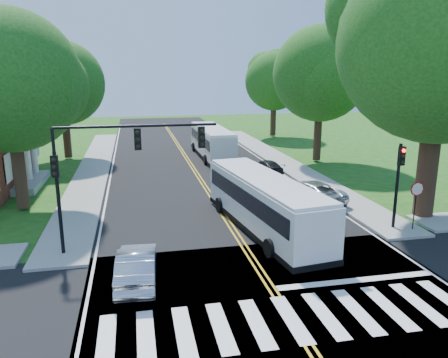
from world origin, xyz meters
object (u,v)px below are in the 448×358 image
object	(u,v)px
dark_sedan	(266,167)
signal_nw	(111,158)
suv	(310,191)
bus_lead	(264,202)
signal_ne	(399,175)
bus_follow	(212,142)
hatchback	(137,266)

from	to	relation	value
dark_sedan	signal_nw	bearing A→B (deg)	40.48
suv	bus_lead	bearing A→B (deg)	26.15
signal_ne	signal_nw	bearing A→B (deg)	-179.95
bus_lead	bus_follow	size ratio (longest dim) A/B	1.00
signal_nw	dark_sedan	xyz separation A→B (m)	(11.32, 13.67, -3.80)
bus_follow	hatchback	bearing A→B (deg)	72.48
bus_follow	hatchback	size ratio (longest dim) A/B	2.66
bus_follow	bus_lead	bearing A→B (deg)	86.61
bus_follow	hatchback	xyz separation A→B (m)	(-7.44, -24.74, -0.82)
bus_lead	bus_follow	distance (m)	20.19
bus_follow	suv	xyz separation A→B (m)	(3.38, -15.98, -0.81)
signal_nw	dark_sedan	bearing A→B (deg)	50.37
signal_nw	signal_ne	xyz separation A→B (m)	(14.06, 0.01, -1.41)
bus_follow	dark_sedan	size ratio (longest dim) A/B	2.86
bus_follow	suv	world-z (taller)	bus_follow
signal_ne	dark_sedan	bearing A→B (deg)	101.30
hatchback	signal_nw	bearing A→B (deg)	-71.22
dark_sedan	bus_follow	bearing A→B (deg)	-78.99
hatchback	suv	size ratio (longest dim) A/B	0.83
bus_lead	bus_follow	xyz separation A→B (m)	(0.92, 20.17, 0.02)
hatchback	dark_sedan	size ratio (longest dim) A/B	1.07
signal_nw	dark_sedan	size ratio (longest dim) A/B	1.84
signal_ne	suv	world-z (taller)	signal_ne
signal_nw	suv	bearing A→B (deg)	25.56
bus_lead	hatchback	world-z (taller)	bus_lead
bus_lead	suv	distance (m)	6.05
suv	dark_sedan	distance (m)	8.09
signal_nw	signal_ne	bearing A→B (deg)	0.05
hatchback	dark_sedan	bearing A→B (deg)	-118.37
signal_nw	bus_lead	distance (m)	8.05
bus_follow	dark_sedan	world-z (taller)	bus_follow
signal_nw	hatchback	distance (m)	4.93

